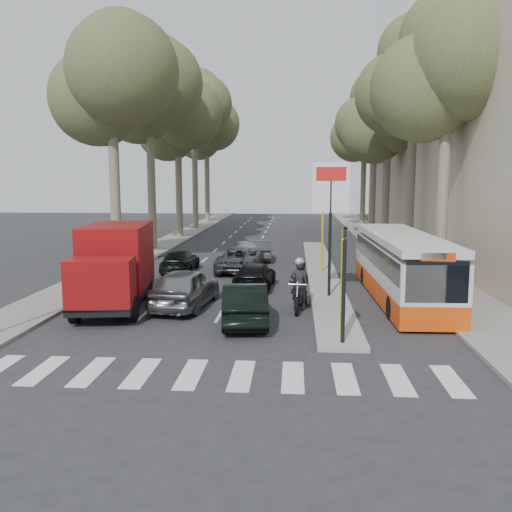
{
  "coord_description": "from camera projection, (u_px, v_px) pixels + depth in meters",
  "views": [
    {
      "loc": [
        1.8,
        -17.11,
        4.96
      ],
      "look_at": [
        0.13,
        6.26,
        1.6
      ],
      "focal_mm": 38.0,
      "sensor_mm": 36.0,
      "label": 1
    }
  ],
  "objects": [
    {
      "name": "traffic_light_island",
      "position": [
        344.0,
        265.0,
        15.66
      ],
      "size": [
        0.16,
        0.41,
        3.6
      ],
      "color": "black",
      "rests_on": "ground"
    },
    {
      "name": "motorcycle",
      "position": [
        299.0,
        285.0,
        20.67
      ],
      "size": [
        0.89,
        2.38,
        2.02
      ],
      "rotation": [
        0.0,
        0.0,
        -0.09
      ],
      "color": "black",
      "rests_on": "ground"
    },
    {
      "name": "ground",
      "position": [
        238.0,
        331.0,
        17.73
      ],
      "size": [
        120.0,
        120.0,
        0.0
      ],
      "primitive_type": "plane",
      "color": "#28282B",
      "rests_on": "ground"
    },
    {
      "name": "billboard",
      "position": [
        330.0,
        210.0,
        21.91
      ],
      "size": [
        1.5,
        12.1,
        5.6
      ],
      "color": "yellow",
      "rests_on": "ground"
    },
    {
      "name": "queue_car_d",
      "position": [
        259.0,
        250.0,
        33.19
      ],
      "size": [
        1.7,
        3.89,
        1.24
      ],
      "primitive_type": "imported",
      "rotation": [
        0.0,
        0.0,
        3.24
      ],
      "color": "#47484E",
      "rests_on": "ground"
    },
    {
      "name": "silver_hatchback",
      "position": [
        185.0,
        287.0,
        20.97
      ],
      "size": [
        2.35,
        4.73,
        1.55
      ],
      "primitive_type": "imported",
      "rotation": [
        0.0,
        0.0,
        3.03
      ],
      "color": "#909397",
      "rests_on": "ground"
    },
    {
      "name": "tree_r_d",
      "position": [
        376.0,
        111.0,
        49.19
      ],
      "size": [
        7.4,
        7.2,
        14.88
      ],
      "color": "#6B604C",
      "rests_on": "ground"
    },
    {
      "name": "building_far",
      "position": [
        447.0,
        145.0,
        49.07
      ],
      "size": [
        11.0,
        20.0,
        16.0
      ],
      "primitive_type": "cube",
      "color": "#B7A88E",
      "rests_on": "ground"
    },
    {
      "name": "red_truck",
      "position": [
        115.0,
        265.0,
        20.77
      ],
      "size": [
        2.96,
        6.18,
        3.18
      ],
      "rotation": [
        0.0,
        0.0,
        0.13
      ],
      "color": "black",
      "rests_on": "ground"
    },
    {
      "name": "queue_car_a",
      "position": [
        240.0,
        259.0,
        29.16
      ],
      "size": [
        2.38,
        4.87,
        1.33
      ],
      "primitive_type": "imported",
      "rotation": [
        0.0,
        0.0,
        3.11
      ],
      "color": "#45474C",
      "rests_on": "ground"
    },
    {
      "name": "pedestrian_near",
      "position": [
        417.0,
        259.0,
        27.23
      ],
      "size": [
        0.71,
        1.05,
        1.63
      ],
      "primitive_type": "imported",
      "rotation": [
        0.0,
        0.0,
        1.85
      ],
      "color": "#382E46",
      "rests_on": "sidewalk_right"
    },
    {
      "name": "tree_l_b",
      "position": [
        151.0,
        87.0,
        36.58
      ],
      "size": [
        7.4,
        7.2,
        14.88
      ],
      "color": "#6B604C",
      "rests_on": "ground"
    },
    {
      "name": "pedestrian_far",
      "position": [
        409.0,
        259.0,
        27.31
      ],
      "size": [
        1.08,
        0.49,
        1.67
      ],
      "primitive_type": "imported",
      "rotation": [
        0.0,
        0.0,
        3.13
      ],
      "color": "#6A604F",
      "rests_on": "sidewalk_right"
    },
    {
      "name": "tree_r_c",
      "position": [
        390.0,
        116.0,
        41.5
      ],
      "size": [
        7.4,
        7.2,
        13.32
      ],
      "color": "#6B604C",
      "rests_on": "ground"
    },
    {
      "name": "queue_car_c",
      "position": [
        246.0,
        250.0,
        32.91
      ],
      "size": [
        2.0,
        3.99,
        1.3
      ],
      "primitive_type": "imported",
      "rotation": [
        0.0,
        0.0,
        3.26
      ],
      "color": "#A4A7AC",
      "rests_on": "ground"
    },
    {
      "name": "traffic_island",
      "position": [
        322.0,
        273.0,
        28.35
      ],
      "size": [
        1.5,
        26.0,
        0.16
      ],
      "primitive_type": "cube",
      "color": "gray",
      "rests_on": "ground"
    },
    {
      "name": "queue_car_b",
      "position": [
        255.0,
        276.0,
        24.55
      ],
      "size": [
        1.89,
        4.13,
        1.17
      ],
      "primitive_type": "imported",
      "rotation": [
        0.0,
        0.0,
        3.08
      ],
      "color": "black",
      "rests_on": "ground"
    },
    {
      "name": "tree_l_c",
      "position": [
        179.0,
        116.0,
        44.61
      ],
      "size": [
        7.4,
        7.2,
        13.71
      ],
      "color": "#6B604C",
      "rests_on": "ground"
    },
    {
      "name": "tree_l_e",
      "position": [
        208.0,
        126.0,
        60.32
      ],
      "size": [
        7.4,
        7.2,
        14.49
      ],
      "color": "#6B604C",
      "rests_on": "ground"
    },
    {
      "name": "tree_r_b",
      "position": [
        417.0,
        73.0,
        33.34
      ],
      "size": [
        7.4,
        7.2,
        15.27
      ],
      "color": "#6B604C",
      "rests_on": "ground"
    },
    {
      "name": "sidewalk_right",
      "position": [
        382.0,
        243.0,
        41.8
      ],
      "size": [
        3.2,
        70.0,
        0.12
      ],
      "primitive_type": "cube",
      "color": "gray",
      "rests_on": "ground"
    },
    {
      "name": "tree_r_e",
      "position": [
        366.0,
        127.0,
        57.18
      ],
      "size": [
        7.4,
        7.2,
        14.1
      ],
      "color": "#6B604C",
      "rests_on": "ground"
    },
    {
      "name": "dark_hatchback",
      "position": [
        245.0,
        303.0,
        18.68
      ],
      "size": [
        1.94,
        4.4,
        1.41
      ],
      "primitive_type": "imported",
      "rotation": [
        0.0,
        0.0,
        3.25
      ],
      "color": "black",
      "rests_on": "ground"
    },
    {
      "name": "median_left",
      "position": [
        179.0,
        237.0,
        45.93
      ],
      "size": [
        2.4,
        64.0,
        0.12
      ],
      "primitive_type": "cube",
      "color": "gray",
      "rests_on": "ground"
    },
    {
      "name": "tree_l_d",
      "position": [
        195.0,
        107.0,
        52.27
      ],
      "size": [
        7.4,
        7.2,
        15.66
      ],
      "color": "#6B604C",
      "rests_on": "ground"
    },
    {
      "name": "tree_r_a",
      "position": [
        451.0,
        63.0,
        25.59
      ],
      "size": [
        7.4,
        7.2,
        14.1
      ],
      "color": "#6B604C",
      "rests_on": "ground"
    },
    {
      "name": "tree_l_a",
      "position": [
        114.0,
        76.0,
        28.77
      ],
      "size": [
        7.4,
        7.2,
        14.1
      ],
      "color": "#6B604C",
      "rests_on": "ground"
    },
    {
      "name": "city_bus",
      "position": [
        401.0,
        265.0,
        22.24
      ],
      "size": [
        2.5,
        10.43,
        2.73
      ],
      "rotation": [
        0.0,
        0.0,
        0.02
      ],
      "color": "#E1430C",
      "rests_on": "ground"
    },
    {
      "name": "queue_car_e",
      "position": [
        180.0,
        261.0,
        28.99
      ],
      "size": [
        1.7,
        4.05,
        1.17
      ],
      "primitive_type": "imported",
      "rotation": [
        0.0,
        0.0,
        3.16
      ],
      "color": "black",
      "rests_on": "ground"
    }
  ]
}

